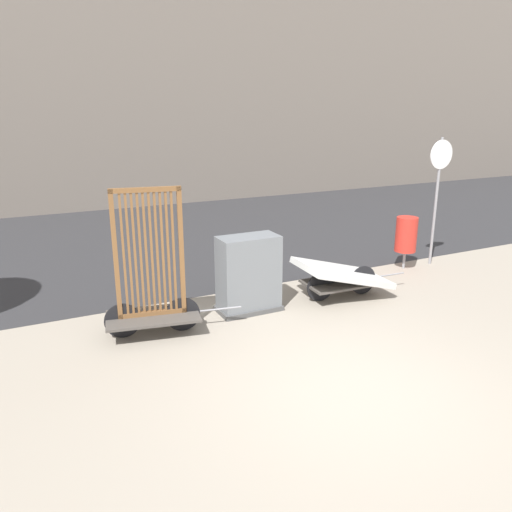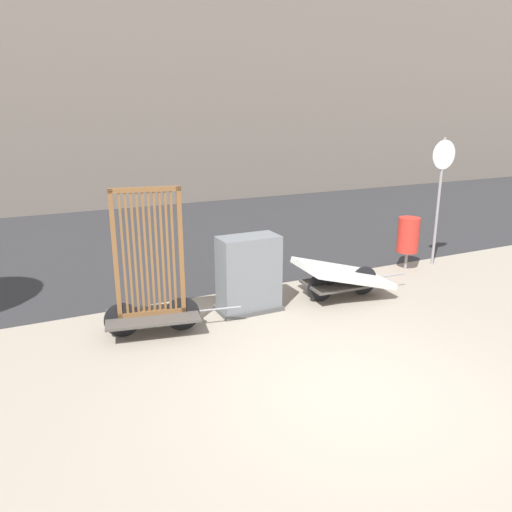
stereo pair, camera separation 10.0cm
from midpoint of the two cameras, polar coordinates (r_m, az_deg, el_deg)
The scene contains 8 objects.
ground_plane at distance 6.53m, azimuth 11.16°, elevation -14.90°, with size 60.00×60.00×0.00m, color gray.
road_strip at distance 13.84m, azimuth -10.36°, elevation 2.12°, with size 56.00×9.36×0.01m.
building_facade at distance 20.00m, azimuth -16.60°, elevation 19.91°, with size 48.00×4.00×9.59m.
bike_cart_with_bedframe at distance 7.75m, azimuth -11.54°, elevation -3.37°, with size 2.15×1.04×2.29m.
bike_cart_with_mattress at distance 9.31m, azimuth 10.25°, elevation -2.22°, with size 2.26×1.17×0.74m.
utility_cabinet at distance 8.52m, azimuth -0.50°, elevation -2.33°, with size 1.09×0.59×1.33m.
trash_bin at distance 11.23m, azimuth 17.25°, elevation 2.30°, with size 0.46×0.46×1.14m.
sign_post at distance 11.56m, azimuth 20.59°, elevation 7.87°, with size 0.62×0.06×2.80m.
Camera 2 is at (-3.42, -4.42, 3.36)m, focal length 35.00 mm.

